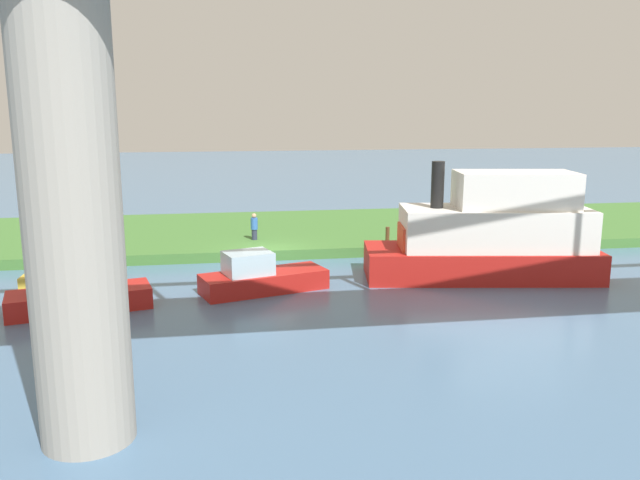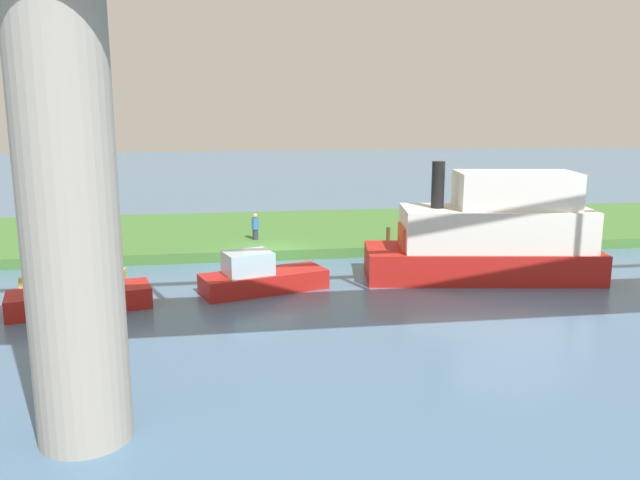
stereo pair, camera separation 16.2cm
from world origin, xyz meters
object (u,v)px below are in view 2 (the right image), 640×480
(bridge_pylon, at_px, (69,207))
(mooring_post, at_px, (388,236))
(motorboat_red, at_px, (490,236))
(motorboat_white, at_px, (71,276))
(skiff_small, at_px, (260,277))
(marker_buoy, at_px, (48,349))
(pontoon_yellow, at_px, (75,295))
(person_on_bank, at_px, (255,226))

(bridge_pylon, relative_size, mooring_post, 12.03)
(motorboat_red, xyz_separation_m, motorboat_white, (17.61, -1.13, -1.40))
(skiff_small, height_order, motorboat_white, skiff_small)
(mooring_post, distance_m, marker_buoy, 18.01)
(pontoon_yellow, height_order, marker_buoy, pontoon_yellow)
(person_on_bank, distance_m, mooring_post, 6.93)
(motorboat_white, bearing_deg, marker_buoy, 97.26)
(marker_buoy, bearing_deg, person_on_bank, -116.18)
(motorboat_red, height_order, skiff_small, motorboat_red)
(pontoon_yellow, distance_m, marker_buoy, 4.61)
(motorboat_white, bearing_deg, skiff_small, 167.28)
(bridge_pylon, height_order, marker_buoy, bridge_pylon)
(motorboat_red, xyz_separation_m, skiff_small, (9.94, 0.60, -1.28))
(skiff_small, bearing_deg, bridge_pylon, 67.85)
(mooring_post, bearing_deg, pontoon_yellow, 28.20)
(bridge_pylon, relative_size, pontoon_yellow, 2.00)
(mooring_post, xyz_separation_m, motorboat_red, (-3.13, 5.24, 0.94))
(skiff_small, bearing_deg, pontoon_yellow, 12.15)
(skiff_small, bearing_deg, motorboat_white, -12.72)
(bridge_pylon, xyz_separation_m, motorboat_white, (3.10, -12.96, -4.78))
(mooring_post, xyz_separation_m, marker_buoy, (13.49, 11.91, -0.69))
(marker_buoy, bearing_deg, pontoon_yellow, -88.03)
(person_on_bank, xyz_separation_m, mooring_post, (-6.58, 2.15, -0.26))
(pontoon_yellow, relative_size, motorboat_white, 1.32)
(motorboat_red, distance_m, pontoon_yellow, 16.95)
(mooring_post, distance_m, pontoon_yellow, 15.49)
(marker_buoy, bearing_deg, skiff_small, -137.76)
(bridge_pylon, relative_size, marker_buoy, 20.99)
(mooring_post, bearing_deg, motorboat_red, 120.80)
(pontoon_yellow, bearing_deg, skiff_small, -167.85)
(bridge_pylon, relative_size, person_on_bank, 7.55)
(motorboat_red, relative_size, pontoon_yellow, 1.96)
(bridge_pylon, height_order, skiff_small, bridge_pylon)
(skiff_small, bearing_deg, person_on_bank, -91.69)
(pontoon_yellow, bearing_deg, bridge_pylon, 103.05)
(bridge_pylon, relative_size, skiff_small, 1.97)
(motorboat_red, relative_size, marker_buoy, 20.58)
(bridge_pylon, bearing_deg, mooring_post, -123.69)
(person_on_bank, bearing_deg, pontoon_yellow, 53.25)
(mooring_post, height_order, pontoon_yellow, pontoon_yellow)
(bridge_pylon, distance_m, mooring_post, 20.98)
(bridge_pylon, xyz_separation_m, person_on_bank, (-4.81, -19.23, -4.05))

